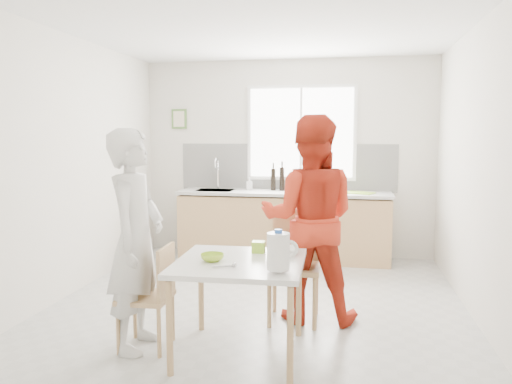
% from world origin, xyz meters
% --- Properties ---
extents(ground, '(4.50, 4.50, 0.00)m').
position_xyz_m(ground, '(0.00, 0.00, 0.00)').
color(ground, '#B7B7B2').
rests_on(ground, ground).
extents(room_shell, '(4.50, 4.50, 4.50)m').
position_xyz_m(room_shell, '(0.00, 0.00, 1.64)').
color(room_shell, silver).
rests_on(room_shell, ground).
extents(window, '(1.50, 0.06, 1.30)m').
position_xyz_m(window, '(0.20, 2.23, 1.70)').
color(window, white).
rests_on(window, room_shell).
extents(backsplash, '(3.00, 0.02, 0.65)m').
position_xyz_m(backsplash, '(0.00, 2.24, 1.23)').
color(backsplash, white).
rests_on(backsplash, room_shell).
extents(picture_frame, '(0.22, 0.03, 0.28)m').
position_xyz_m(picture_frame, '(-1.55, 2.23, 1.90)').
color(picture_frame, '#547E39').
rests_on(picture_frame, room_shell).
extents(kitchen_counter, '(2.84, 0.64, 1.37)m').
position_xyz_m(kitchen_counter, '(-0.00, 1.95, 0.42)').
color(kitchen_counter, tan).
rests_on(kitchen_counter, ground).
extents(dining_table, '(0.98, 0.98, 0.73)m').
position_xyz_m(dining_table, '(0.07, -1.06, 0.66)').
color(dining_table, silver).
rests_on(dining_table, ground).
extents(chair_left, '(0.39, 0.39, 0.82)m').
position_xyz_m(chair_left, '(-0.62, -1.08, 0.45)').
color(chair_left, tan).
rests_on(chair_left, ground).
extents(chair_far, '(0.47, 0.47, 0.99)m').
position_xyz_m(chair_far, '(0.39, -0.23, 0.54)').
color(chair_far, tan).
rests_on(chair_far, ground).
extents(person_white, '(0.43, 0.64, 1.72)m').
position_xyz_m(person_white, '(-0.75, -1.09, 0.86)').
color(person_white, silver).
rests_on(person_white, ground).
extents(person_red, '(0.92, 0.73, 1.85)m').
position_xyz_m(person_red, '(0.52, -0.22, 0.92)').
color(person_red, red).
rests_on(person_red, ground).
extents(bowl_green, '(0.18, 0.18, 0.06)m').
position_xyz_m(bowl_green, '(-0.13, -1.12, 0.76)').
color(bowl_green, '#A5D130').
rests_on(bowl_green, dining_table).
extents(bowl_white, '(0.24, 0.24, 0.06)m').
position_xyz_m(bowl_white, '(0.36, -0.80, 0.76)').
color(bowl_white, white).
rests_on(bowl_white, dining_table).
extents(milk_jug, '(0.22, 0.16, 0.28)m').
position_xyz_m(milk_jug, '(0.40, -1.33, 0.88)').
color(milk_jug, white).
rests_on(milk_jug, dining_table).
extents(green_box, '(0.10, 0.10, 0.09)m').
position_xyz_m(green_box, '(0.16, -0.78, 0.78)').
color(green_box, '#9ED731').
rests_on(green_box, dining_table).
extents(spoon, '(0.15, 0.07, 0.01)m').
position_xyz_m(spoon, '(-0.01, -1.28, 0.74)').
color(spoon, '#A5A5AA').
rests_on(spoon, dining_table).
extents(cutting_board, '(0.42, 0.36, 0.01)m').
position_xyz_m(cutting_board, '(1.00, 1.93, 0.93)').
color(cutting_board, '#93C72E').
rests_on(cutting_board, kitchen_counter).
extents(wine_bottle_a, '(0.07, 0.07, 0.32)m').
position_xyz_m(wine_bottle_a, '(-0.04, 2.05, 1.08)').
color(wine_bottle_a, black).
rests_on(wine_bottle_a, kitchen_counter).
extents(wine_bottle_b, '(0.07, 0.07, 0.30)m').
position_xyz_m(wine_bottle_b, '(-0.16, 2.08, 1.07)').
color(wine_bottle_b, black).
rests_on(wine_bottle_b, kitchen_counter).
extents(jar_amber, '(0.06, 0.06, 0.16)m').
position_xyz_m(jar_amber, '(0.07, 2.01, 1.00)').
color(jar_amber, brown).
rests_on(jar_amber, kitchen_counter).
extents(soap_bottle, '(0.10, 0.10, 0.18)m').
position_xyz_m(soap_bottle, '(-0.49, 2.06, 1.01)').
color(soap_bottle, '#999999').
rests_on(soap_bottle, kitchen_counter).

